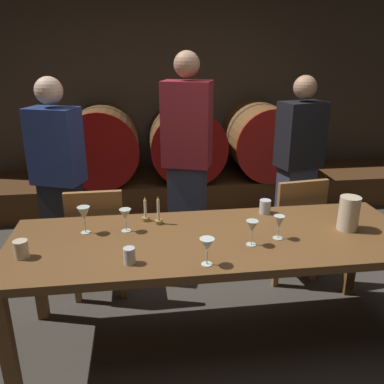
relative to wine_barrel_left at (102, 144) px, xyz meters
name	(u,v)px	position (x,y,z in m)	size (l,w,h in m)	color
ground_plane	(224,322)	(0.96, -2.32, -0.78)	(8.38, 8.38, 0.00)	#3F3A33
back_wall	(180,92)	(0.96, 0.55, 0.51)	(6.45, 0.24, 2.58)	#473A2D
barrel_shelf	(186,189)	(0.96, 0.00, -0.60)	(5.80, 0.90, 0.36)	#4C2D16
wine_barrel_left	(102,144)	(0.00, 0.00, 0.00)	(0.84, 0.93, 0.84)	brown
wine_barrel_center	(185,141)	(0.96, 0.00, 0.00)	(0.84, 0.93, 0.84)	brown
wine_barrel_right	(262,139)	(1.88, 0.00, 0.00)	(0.84, 0.93, 0.84)	brown
dining_table	(213,247)	(0.84, -2.45, -0.11)	(2.46, 0.85, 0.74)	brown
chair_left	(98,236)	(0.08, -1.82, -0.29)	(0.40, 0.40, 0.88)	olive
chair_right	(293,223)	(1.62, -1.80, -0.29)	(0.44, 0.44, 0.88)	olive
guest_left	(59,179)	(-0.23, -1.44, 0.05)	(0.44, 0.36, 1.62)	black
guest_center	(187,162)	(0.81, -1.44, 0.15)	(0.44, 0.35, 1.80)	#33384C
guest_right	(298,166)	(1.82, -1.30, 0.04)	(0.43, 0.33, 1.60)	#33384C
candle_left	(146,215)	(0.44, -2.15, 0.00)	(0.05, 0.05, 0.17)	olive
candle_right	(159,216)	(0.52, -2.21, 0.01)	(0.05, 0.05, 0.19)	olive
pitcher	(349,213)	(1.70, -2.45, 0.07)	(0.13, 0.13, 0.22)	beige
wine_glass_far_left	(84,214)	(0.07, -2.29, 0.08)	(0.08, 0.08, 0.17)	silver
wine_glass_left	(125,215)	(0.32, -2.29, 0.06)	(0.07, 0.07, 0.15)	silver
wine_glass_center_left	(207,245)	(0.75, -2.77, 0.07)	(0.08, 0.08, 0.15)	silver
wine_glass_center_right	(252,227)	(1.04, -2.58, 0.07)	(0.07, 0.07, 0.15)	silver
wine_glass_right	(279,223)	(1.22, -2.52, 0.06)	(0.07, 0.07, 0.15)	silver
cup_left	(21,249)	(-0.24, -2.56, 0.01)	(0.08, 0.08, 0.10)	beige
cup_center	(129,256)	(0.34, -2.70, 0.00)	(0.06, 0.06, 0.09)	silver
cup_right	(265,207)	(1.26, -2.13, 0.01)	(0.08, 0.08, 0.10)	silver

